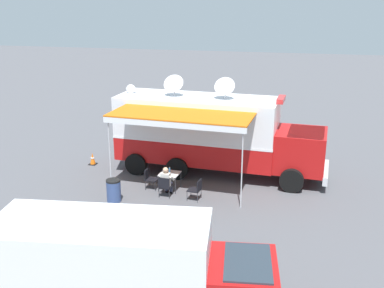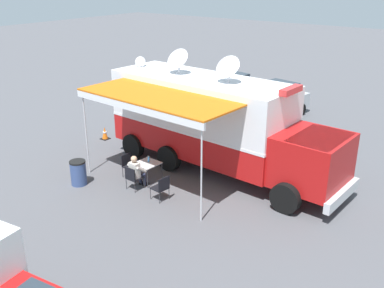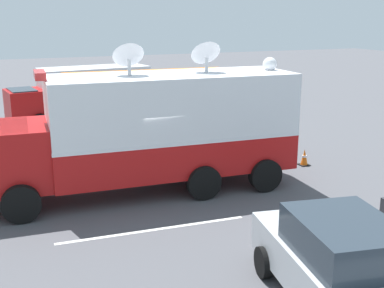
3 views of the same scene
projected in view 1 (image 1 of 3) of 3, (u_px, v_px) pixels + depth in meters
ground_plane at (197, 170)px, 21.60m from camera, size 100.00×100.00×0.00m
lot_stripe at (238, 154)px, 23.80m from camera, size 0.40×4.80×0.01m
command_truck at (213, 132)px, 20.77m from camera, size 5.18×9.62×4.53m
folding_table at (170, 174)px, 19.27m from camera, size 0.85×0.85×0.73m
water_bottle at (170, 170)px, 19.34m from camera, size 0.07×0.07×0.22m
folding_chair_at_table at (165, 185)px, 18.57m from camera, size 0.51×0.51×0.87m
folding_chair_beside_table at (150, 177)px, 19.43m from camera, size 0.51×0.51×0.87m
folding_chair_spare_by_truck at (196, 188)px, 18.30m from camera, size 0.54×0.54×0.87m
seated_responder at (166, 180)px, 18.70m from camera, size 0.68×0.57×1.25m
trash_bin at (114, 191)px, 18.21m from camera, size 0.57×0.57×0.91m
traffic_cone at (93, 159)px, 22.32m from camera, size 0.36×0.36×0.58m
support_truck at (124, 272)px, 11.18m from camera, size 3.03×7.01×2.70m
car_behind_truck at (216, 115)px, 28.13m from camera, size 4.45×2.56×1.76m
car_far_corner at (167, 111)px, 29.19m from camera, size 4.45×2.54×1.76m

